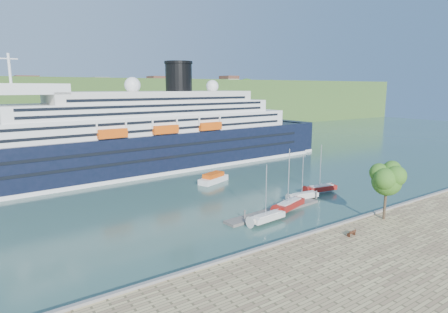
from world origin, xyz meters
The scene contains 12 objects.
ground centered at (0.00, 0.00, 0.00)m, with size 400.00×400.00×0.00m, color #2D5148.
far_hillside centered at (0.00, 145.00, 12.00)m, with size 400.00×50.00×24.00m, color #355522.
quay_coping centered at (0.00, -0.20, 1.15)m, with size 220.00×0.50×0.30m, color slate.
cruise_ship centered at (-8.24, 53.05, 13.32)m, with size 118.65×17.28×26.64m, color black, non-canonical shape.
park_bench centered at (-1.14, -3.71, 1.44)m, with size 1.38×0.56×0.88m, color #4F2916, non-canonical shape.
promenade_tree centered at (8.21, -2.38, 5.68)m, with size 5.65×5.65×9.36m, color #27631A, non-canonical shape.
floating_pontoon centered at (-1.07, 11.18, 0.22)m, with size 19.47×2.38×0.43m, color slate, non-canonical shape.
sailboat_white_near centered at (-5.10, 8.22, 4.29)m, with size 6.64×1.84×8.58m, color silver, non-canonical shape.
sailboat_red centered at (1.60, 10.47, 4.97)m, with size 7.70×2.14×9.94m, color maroon, non-canonical shape.
sailboat_white_far centered at (7.89, 13.26, 4.02)m, with size 6.23×1.73×8.04m, color silver, non-canonical shape.
tender_launch centered at (1.32, 33.21, 1.05)m, with size 7.61×2.60×2.10m, color #DC4E0C, non-canonical shape.
sailboat_extra centered at (14.21, 14.65, 4.48)m, with size 6.94×1.93×8.96m, color maroon, non-canonical shape.
Camera 1 is at (-40.93, -32.30, 20.06)m, focal length 30.00 mm.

